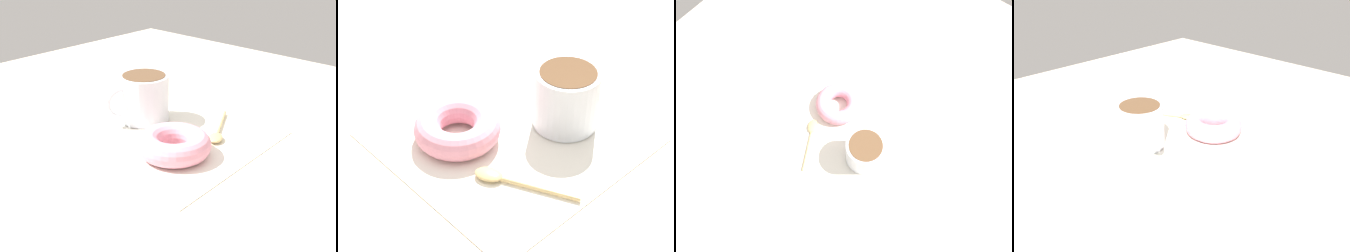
{
  "view_description": "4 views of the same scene",
  "coord_description": "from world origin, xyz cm",
  "views": [
    {
      "loc": [
        49.11,
        47.75,
        33.79
      ],
      "look_at": [
        -2.4,
        0.5,
        2.3
      ],
      "focal_mm": 50.0,
      "sensor_mm": 36.0,
      "label": 1
    },
    {
      "loc": [
        -45.78,
        38.04,
        48.31
      ],
      "look_at": [
        -2.4,
        0.5,
        2.3
      ],
      "focal_mm": 60.0,
      "sensor_mm": 36.0,
      "label": 2
    },
    {
      "loc": [
        -27.14,
        -18.9,
        75.87
      ],
      "look_at": [
        -2.4,
        0.5,
        2.3
      ],
      "focal_mm": 35.0,
      "sensor_mm": 36.0,
      "label": 3
    },
    {
      "loc": [
        44.15,
        -47.21,
        35.94
      ],
      "look_at": [
        -2.4,
        0.5,
        2.3
      ],
      "focal_mm": 40.0,
      "sensor_mm": 36.0,
      "label": 4
    }
  ],
  "objects": [
    {
      "name": "coffee_cup",
      "position": [
        -5.0,
        -7.79,
        4.6
      ],
      "size": [
        11.84,
        8.76,
        8.31
      ],
      "color": "silver",
      "rests_on": "napkin"
    },
    {
      "name": "napkin",
      "position": [
        -2.4,
        0.5,
        0.15
      ],
      "size": [
        31.62,
        31.62,
        0.3
      ],
      "primitive_type": "cube",
      "rotation": [
        0.0,
        0.0,
        0.04
      ],
      "color": "white",
      "rests_on": "ground_plane"
    },
    {
      "name": "ground_plane",
      "position": [
        0.0,
        0.0,
        -1.0
      ],
      "size": [
        120.0,
        120.0,
        2.0
      ],
      "primitive_type": "cube",
      "color": "beige"
    },
    {
      "name": "spoon",
      "position": [
        -8.39,
        6.12,
        0.7
      ],
      "size": [
        12.47,
        7.7,
        0.9
      ],
      "color": "#D8B772",
      "rests_on": "napkin"
    },
    {
      "name": "donut",
      "position": [
        1.65,
        5.43,
        2.11
      ],
      "size": [
        11.47,
        11.47,
        3.62
      ],
      "primitive_type": "torus",
      "color": "pink",
      "rests_on": "napkin"
    }
  ]
}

